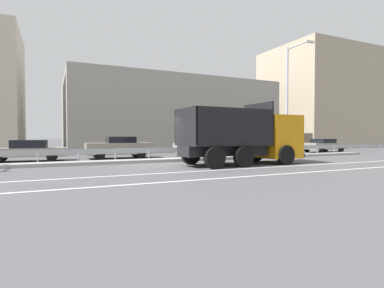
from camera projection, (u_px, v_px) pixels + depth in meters
ground_plane at (164, 164)px, 16.23m from camera, size 320.00×320.00×0.00m
lane_strip_0 at (261, 168)px, 14.47m from camera, size 62.92×0.16×0.01m
lane_strip_1 at (295, 173)px, 12.40m from camera, size 62.92×0.16×0.01m
median_island at (155, 160)px, 17.65m from camera, size 34.61×1.10×0.18m
median_guardrail at (149, 151)px, 18.86m from camera, size 62.92×0.09×0.78m
dump_truck at (254, 140)px, 16.50m from camera, size 6.92×2.96×3.35m
median_road_sign at (250, 139)px, 20.48m from camera, size 0.84×0.16×2.47m
street_lamp_1 at (289, 95)px, 21.77m from camera, size 0.71×2.39×8.03m
parked_car_3 at (27, 150)px, 18.06m from camera, size 4.65×1.98×1.30m
parked_car_4 at (119, 147)px, 20.50m from camera, size 4.35×1.98×1.49m
parked_car_5 at (207, 146)px, 22.81m from camera, size 4.83×2.09×1.53m
parked_car_6 at (268, 145)px, 25.51m from camera, size 4.40×1.90×1.59m
parked_car_7 at (324, 145)px, 28.14m from camera, size 4.29×2.02×1.27m
background_building_1 at (166, 117)px, 33.99m from camera, size 21.36×13.12×7.41m
background_building_2 at (322, 100)px, 42.33m from camera, size 14.73×10.91×13.34m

